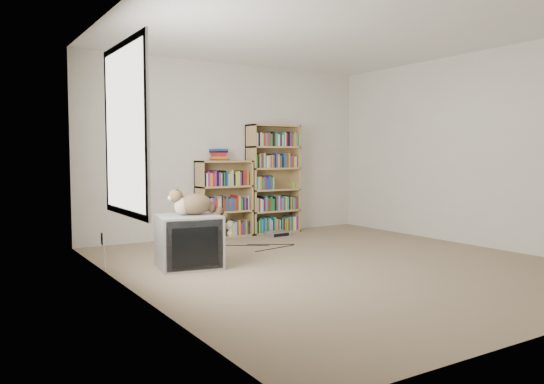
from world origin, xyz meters
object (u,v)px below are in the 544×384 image
cat (199,207)px  dvd_player (278,234)px  bookcase_tall (273,181)px  crt_tv (188,241)px  bookcase_short (224,202)px

cat → dvd_player: (1.82, 1.29, -0.59)m
cat → bookcase_tall: (1.97, 1.68, 0.15)m
crt_tv → cat: 0.37m
crt_tv → dvd_player: bearing=43.3°
crt_tv → cat: (0.11, -0.03, 0.36)m
cat → dvd_player: bearing=38.7°
cat → bookcase_tall: bearing=43.6°
bookcase_tall → dvd_player: size_ratio=5.07×
bookcase_tall → bookcase_short: (-0.83, 0.00, -0.27)m
cat → bookcase_tall: size_ratio=0.37×
crt_tv → bookcase_short: bookcase_short is taller
cat → crt_tv: bearing=169.5°
bookcase_short → dvd_player: bookcase_short is taller
dvd_player → bookcase_short: bearing=145.4°
cat → bookcase_short: bearing=59.1°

